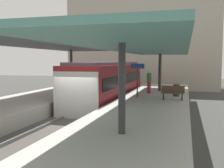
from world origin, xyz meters
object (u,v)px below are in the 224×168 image
Objects in this scene: litter_bin at (176,90)px; passenger_near_bench at (149,81)px; commuter_train at (109,82)px; platform_bench at (173,92)px; platform_sign at (137,73)px.

passenger_near_bench is (-2.01, 1.18, 0.48)m from litter_bin.
commuter_train is 6.01m from platform_bench.
platform_sign reaches higher than litter_bin.
platform_bench is 3.50m from passenger_near_bench.
passenger_near_bench is (0.41, 2.54, -0.75)m from platform_sign.
commuter_train is at bearing 146.96° from platform_bench.
litter_bin is at bearing -30.34° from passenger_near_bench.
commuter_train is at bearing 133.77° from platform_sign.
passenger_near_bench reaches higher than platform_bench.
litter_bin is at bearing 85.11° from platform_bench.
platform_bench is at bearing -9.78° from platform_sign.
platform_sign is at bearing -150.69° from litter_bin.
litter_bin is (5.18, -1.52, -0.33)m from commuter_train.
platform_bench is at bearing -94.89° from litter_bin.
passenger_near_bench is at bearing -6.20° from commuter_train.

